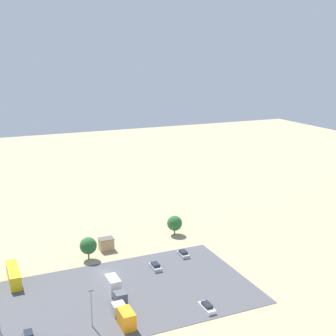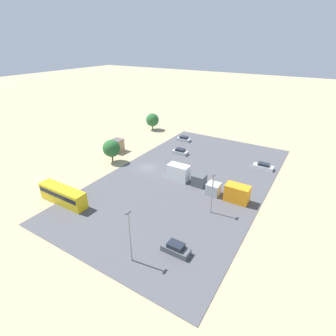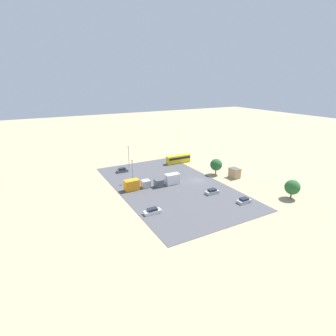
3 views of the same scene
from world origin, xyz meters
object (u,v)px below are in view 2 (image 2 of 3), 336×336
Objects in this scene: parked_truck_1 at (184,175)px; shed_building at (116,146)px; parked_car_2 at (176,249)px; parked_car_3 at (263,166)px; parked_truck_0 at (230,192)px; bus at (63,195)px; parked_car_0 at (180,152)px; parked_car_1 at (184,139)px.

shed_building is at bearing -102.13° from parked_truck_1.
parked_car_3 is (-34.58, 4.03, -0.09)m from parked_car_2.
shed_building is at bearing 78.99° from parked_truck_0.
parked_truck_1 is (-19.28, 15.26, -0.16)m from bus.
parked_car_2 is at bearing -151.68° from parked_car_0.
shed_building is at bearing -160.61° from bus.
parked_car_1 is 32.95m from parked_truck_0.
shed_building is 0.97× the size of parked_car_1.
parked_truck_1 is at bearing 77.87° from shed_building.
parked_car_1 is 0.47× the size of parked_truck_1.
parked_car_3 is at bearing 140.53° from bus.
parked_car_1 is at bearing 27.15° from parked_car_2.
bus is 1.21× the size of parked_truck_1.
parked_truck_0 is (23.64, 22.93, 0.94)m from parked_car_1.
parked_car_1 is at bearing -104.95° from parked_car_3.
parked_car_0 is (-31.96, 7.17, -1.13)m from bus.
shed_building is 0.45× the size of parked_truck_1.
parked_car_2 reaches higher than parked_car_3.
parked_car_1 is at bearing 145.00° from shed_building.
parked_car_3 is at bearing 139.18° from parked_truck_1.
shed_building is 25.88m from bus.
bus reaches higher than parked_car_3.
parked_car_2 is 0.49× the size of parked_truck_1.
parked_car_0 is 1.00× the size of parked_car_2.
parked_truck_0 is at bearing -127.02° from parked_car_0.
parked_car_2 is (32.00, 17.24, 0.06)m from parked_car_0.
parked_truck_0 is (16.90, -2.29, 0.93)m from parked_car_3.
parked_car_2 is (24.44, 33.01, -0.90)m from shed_building.
parked_truck_1 reaches higher than parked_car_3.
parked_car_0 is at bearing -147.47° from parked_truck_1.
bus is 2.26× the size of parked_car_3.
parked_car_2 reaches higher than parked_car_1.
parked_car_3 is (-2.59, 21.28, -0.03)m from parked_car_0.
parked_truck_0 is at bearing -7.73° from parked_car_3.
shed_building is 41.08m from parked_car_2.
parked_truck_1 is (-19.32, -9.16, 0.91)m from parked_car_2.
shed_building is at bearing 53.48° from parked_car_2.
parked_car_2 is at bearing 25.36° from parked_truck_1.
parked_car_0 is 23.79m from parked_truck_0.
shed_building is 0.47× the size of parked_truck_0.
parked_truck_1 is (-1.63, -10.90, 0.06)m from parked_truck_0.
parked_car_2 is 21.40m from parked_truck_1.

